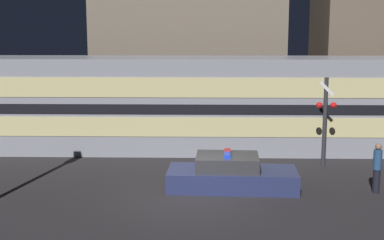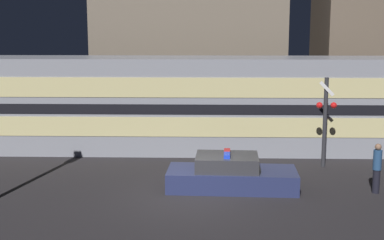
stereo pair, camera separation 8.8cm
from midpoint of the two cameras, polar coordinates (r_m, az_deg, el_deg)
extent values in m
plane|color=#262326|center=(16.77, -0.02, -8.41)|extent=(120.00, 120.00, 0.00)
cube|color=gray|center=(22.99, -3.42, 1.72)|extent=(19.96, 3.00, 4.00)
cube|color=black|center=(21.51, -3.75, 1.14)|extent=(19.56, 0.03, 0.40)
cube|color=beige|center=(21.63, -3.73, -0.74)|extent=(18.96, 0.02, 0.80)
cube|color=beige|center=(21.39, -3.78, 3.48)|extent=(18.96, 0.02, 0.80)
cube|color=navy|center=(17.75, 4.17, -6.30)|extent=(4.30, 1.91, 0.65)
cube|color=#333338|center=(17.60, 3.64, -4.53)|extent=(2.09, 1.61, 0.48)
cube|color=blue|center=(17.27, 3.65, -3.78)|extent=(0.22, 0.53, 0.12)
cube|color=red|center=(17.78, 3.65, -3.38)|extent=(0.22, 0.53, 0.12)
cylinder|color=black|center=(18.23, 18.93, -6.18)|extent=(0.23, 0.23, 0.77)
cylinder|color=navy|center=(18.06, 19.06, -4.03)|extent=(0.27, 0.27, 0.64)
sphere|color=#8C664C|center=(17.96, 19.13, -2.71)|extent=(0.21, 0.21, 0.21)
cylinder|color=#2D2D33|center=(20.78, 13.86, -0.26)|extent=(0.16, 0.16, 3.41)
sphere|color=red|center=(20.47, 13.31, 1.55)|extent=(0.24, 0.24, 0.24)
sphere|color=red|center=(20.59, 14.74, 1.53)|extent=(0.24, 0.24, 0.24)
cube|color=white|center=(20.50, 14.07, 3.26)|extent=(0.58, 0.03, 0.58)
cube|color=#726656|center=(30.31, -0.39, 7.88)|extent=(10.04, 6.66, 8.40)
cube|color=brown|center=(30.15, 19.53, 9.36)|extent=(6.66, 5.02, 10.55)
camera|label=1|loc=(0.04, -90.12, -0.02)|focal=50.00mm
camera|label=2|loc=(0.04, 89.88, 0.02)|focal=50.00mm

